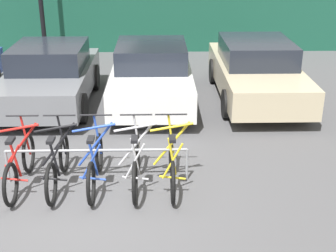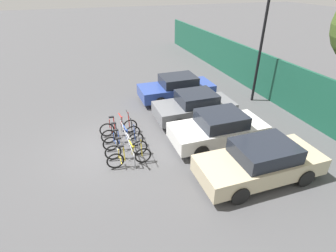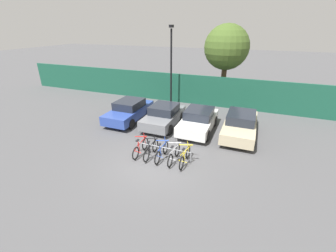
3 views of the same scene
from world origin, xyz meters
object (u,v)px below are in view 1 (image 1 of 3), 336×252
at_px(bicycle_blue, 95,164).
at_px(car_white, 152,74).
at_px(bike_rack, 97,155).
at_px(car_beige, 256,70).
at_px(bicycle_yellow, 172,163).
at_px(bicycle_black, 58,165).
at_px(car_grey, 50,76).
at_px(bicycle_red, 20,165).
at_px(bicycle_silver, 136,164).

height_order(bicycle_blue, car_white, car_white).
bearing_deg(bike_rack, car_beige, 50.35).
xyz_separation_m(bike_rack, car_beige, (3.34, 4.03, 0.22)).
relative_size(bike_rack, bicycle_blue, 1.72).
bearing_deg(bicycle_yellow, bicycle_black, -179.09).
xyz_separation_m(bicycle_black, car_grey, (-0.88, 3.84, 0.31)).
height_order(car_grey, car_beige, same).
height_order(bike_rack, bicycle_red, bicycle_red).
distance_m(car_white, car_beige, 2.51).
bearing_deg(car_beige, bicycle_blue, -128.76).
height_order(bicycle_red, bicycle_black, same).
relative_size(bike_rack, bicycle_red, 1.72).
bearing_deg(car_white, bicycle_blue, -102.44).
bearing_deg(car_beige, bicycle_yellow, -117.18).
bearing_deg(bike_rack, bicycle_black, -166.13).
height_order(bicycle_red, car_white, car_white).
bearing_deg(car_grey, bicycle_black, -77.11).
height_order(bicycle_silver, car_white, car_white).
bearing_deg(car_grey, bicycle_red, -85.76).
bearing_deg(car_grey, car_beige, 4.08).
bearing_deg(bicycle_yellow, bicycle_blue, -179.09).
relative_size(bicycle_blue, car_grey, 0.44).
relative_size(bicycle_silver, car_white, 0.43).
height_order(bicycle_silver, car_grey, car_grey).
height_order(bicycle_black, car_white, car_white).
xyz_separation_m(bicycle_black, bicycle_blue, (0.59, 0.00, 0.00)).
distance_m(bicycle_red, bicycle_black, 0.59).
bearing_deg(car_beige, bike_rack, -129.65).
distance_m(bicycle_black, car_beige, 5.76).
height_order(car_white, car_beige, same).
relative_size(car_grey, car_white, 0.97).
relative_size(bike_rack, car_white, 0.73).
xyz_separation_m(bicycle_red, bicycle_silver, (1.83, 0.00, 0.00)).
relative_size(bicycle_black, car_beige, 0.39).
bearing_deg(bike_rack, car_white, 77.29).
relative_size(bicycle_silver, car_beige, 0.39).
height_order(car_grey, car_white, same).
relative_size(bicycle_red, bicycle_silver, 1.00).
xyz_separation_m(bicycle_red, bicycle_blue, (1.18, 0.00, 0.00)).
relative_size(bicycle_red, bicycle_yellow, 1.00).
bearing_deg(bicycle_red, bike_rack, 7.75).
relative_size(car_grey, car_beige, 0.88).
xyz_separation_m(bicycle_red, car_grey, (-0.28, 3.84, 0.31)).
height_order(bike_rack, bicycle_silver, bicycle_silver).
bearing_deg(bicycle_red, car_white, 63.05).
xyz_separation_m(bicycle_blue, bicycle_silver, (0.65, 0.00, 0.00)).
relative_size(bicycle_red, bicycle_blue, 1.00).
distance_m(bicycle_blue, bicycle_silver, 0.65).
distance_m(bicycle_red, bicycle_silver, 1.83).
bearing_deg(bike_rack, bicycle_silver, -13.22).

